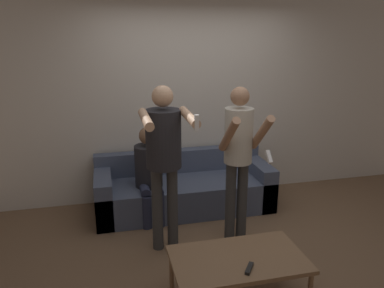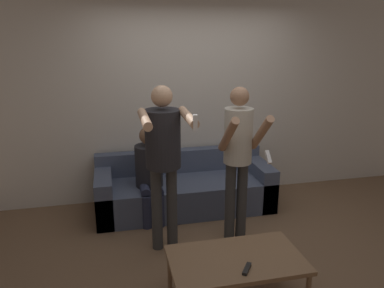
% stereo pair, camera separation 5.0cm
% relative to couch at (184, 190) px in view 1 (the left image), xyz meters
% --- Properties ---
extents(ground_plane, '(14.00, 14.00, 0.00)m').
position_rel_couch_xyz_m(ground_plane, '(0.22, -1.17, -0.25)').
color(ground_plane, brown).
extents(wall_back, '(6.40, 0.06, 2.70)m').
position_rel_couch_xyz_m(wall_back, '(0.22, 0.44, 1.10)').
color(wall_back, silver).
rests_on(wall_back, ground_plane).
extents(couch, '(2.19, 0.82, 0.69)m').
position_rel_couch_xyz_m(couch, '(0.00, 0.00, 0.00)').
color(couch, '#4C5670').
rests_on(couch, ground_plane).
extents(person_standing_left, '(0.47, 0.73, 1.69)m').
position_rel_couch_xyz_m(person_standing_left, '(-0.38, -0.89, 0.83)').
color(person_standing_left, '#383838').
rests_on(person_standing_left, ground_plane).
extents(person_standing_right, '(0.41, 0.58, 1.66)m').
position_rel_couch_xyz_m(person_standing_right, '(0.38, -0.89, 0.77)').
color(person_standing_right, '#383838').
rests_on(person_standing_right, ground_plane).
extents(person_seated, '(0.33, 0.54, 1.12)m').
position_rel_couch_xyz_m(person_seated, '(-0.45, -0.16, 0.36)').
color(person_seated, '#282D47').
rests_on(person_seated, ground_plane).
extents(coffee_table, '(1.08, 0.63, 0.42)m').
position_rel_couch_xyz_m(coffee_table, '(0.05, -1.84, 0.14)').
color(coffee_table, '#846042').
rests_on(coffee_table, ground_plane).
extents(remote_on_table, '(0.12, 0.14, 0.02)m').
position_rel_couch_xyz_m(remote_on_table, '(0.07, -2.01, 0.19)').
color(remote_on_table, black).
rests_on(remote_on_table, coffee_table).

